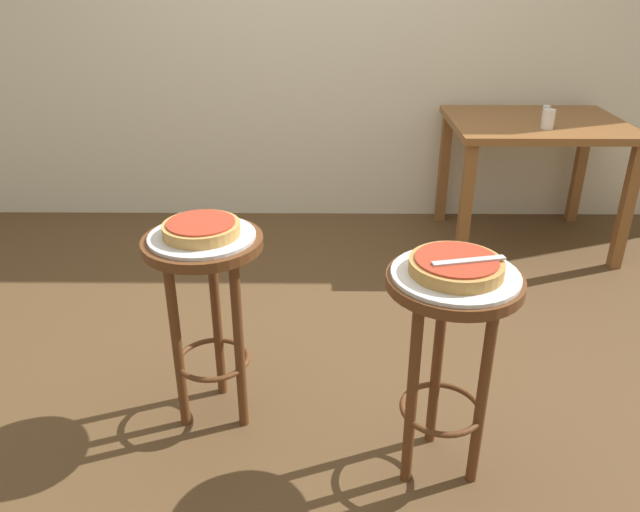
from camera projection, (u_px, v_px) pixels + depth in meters
ground_plane at (324, 347)px, 2.77m from camera, size 6.00×6.00×0.00m
stool_foreground at (448, 330)px, 1.89m from camera, size 0.41×0.41×0.73m
serving_plate_foreground at (454, 274)px, 1.81m from camera, size 0.38×0.38×0.01m
pizza_foreground at (455, 266)px, 1.80m from camera, size 0.28×0.28×0.05m
stool_middle at (206, 287)px, 2.14m from camera, size 0.41×0.41×0.73m
serving_plate_middle at (201, 236)px, 2.06m from camera, size 0.36×0.36×0.01m
pizza_middle at (200, 228)px, 2.04m from camera, size 0.26×0.26×0.05m
dining_table at (534, 140)px, 3.53m from camera, size 0.97×0.79×0.75m
cup_near_edge at (548, 119)px, 3.29m from camera, size 0.07×0.07×0.10m
condiment_shaker at (545, 113)px, 3.45m from camera, size 0.04×0.04×0.09m
pizza_server_knife at (468, 261)px, 1.77m from camera, size 0.22×0.07×0.01m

